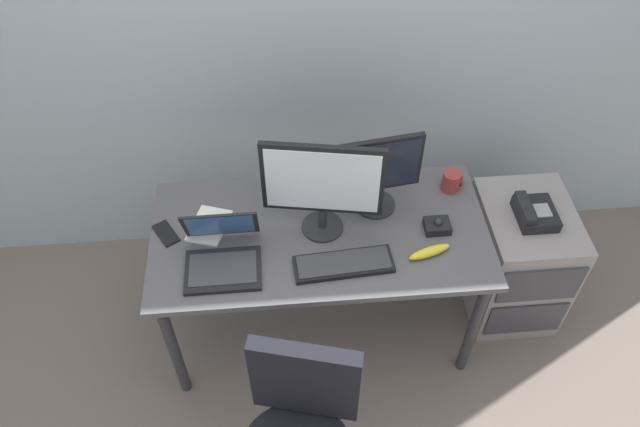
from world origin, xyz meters
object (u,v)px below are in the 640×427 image
monitor_main (322,184)px  banana (430,252)px  file_cabinet (516,260)px  desk_phone (534,213)px  coffee_mug (452,181)px  cell_phone (166,233)px  monitor_side (378,171)px  trackball_mouse (437,225)px  keyboard (344,264)px  paper_notepad (209,226)px  laptop (222,253)px

monitor_main → banana: bearing=-23.3°
file_cabinet → desk_phone: desk_phone is taller
coffee_mug → cell_phone: (-1.28, -0.17, -0.04)m
monitor_side → desk_phone: bearing=-5.8°
trackball_mouse → coffee_mug: 0.26m
desk_phone → coffee_mug: bearing=157.5°
keyboard → cell_phone: bearing=162.4°
monitor_side → paper_notepad: monitor_side is taller
coffee_mug → banana: (-0.18, -0.37, -0.03)m
coffee_mug → paper_notepad: size_ratio=0.47×
laptop → trackball_mouse: bearing=6.1°
file_cabinet → keyboard: keyboard is taller
monitor_main → cell_phone: bearing=178.2°
keyboard → trackball_mouse: 0.46m
cell_phone → file_cabinet: bearing=-29.7°
desk_phone → laptop: (-1.39, -0.19, 0.09)m
paper_notepad → monitor_main: bearing=-5.6°
keyboard → banana: size_ratio=2.20×
laptop → banana: size_ratio=1.64×
coffee_mug → laptop: bearing=-162.0°
monitor_main → desk_phone: bearing=2.3°
coffee_mug → banana: 0.41m
banana → trackball_mouse: bearing=65.8°
trackball_mouse → keyboard: bearing=-158.7°
monitor_main → banana: size_ratio=2.61×
monitor_side → trackball_mouse: (0.25, -0.16, -0.19)m
file_cabinet → coffee_mug: coffee_mug is taller
keyboard → laptop: bearing=172.3°
monitor_main → monitor_side: bearing=24.4°
trackball_mouse → coffee_mug: size_ratio=1.12×
laptop → coffee_mug: size_ratio=3.17×
desk_phone → monitor_main: bearing=-177.7°
trackball_mouse → monitor_side: bearing=146.8°
desk_phone → coffee_mug: size_ratio=2.03×
coffee_mug → file_cabinet: bearing=-19.8°
monitor_main → trackball_mouse: monitor_main is taller
paper_notepad → banana: (0.92, -0.24, 0.01)m
keyboard → cell_phone: (-0.74, 0.24, -0.01)m
file_cabinet → coffee_mug: 0.60m
trackball_mouse → cell_phone: (-1.17, 0.07, -0.02)m
laptop → coffee_mug: bearing=18.0°
file_cabinet → monitor_main: monitor_main is taller
monitor_side → coffee_mug: (0.36, 0.08, -0.17)m
keyboard → banana: bearing=4.4°
laptop → paper_notepad: bearing=108.6°
trackball_mouse → banana: 0.15m
monitor_main → paper_notepad: bearing=174.4°
keyboard → monitor_side: bearing=61.4°
monitor_side → laptop: size_ratio=1.24×
laptop → banana: bearing=-2.6°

